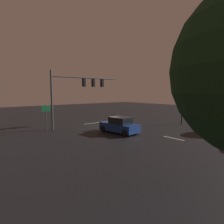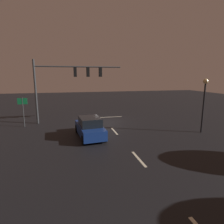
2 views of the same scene
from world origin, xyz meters
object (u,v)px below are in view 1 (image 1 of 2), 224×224
at_px(route_sign, 46,113).
at_px(car_approaching, 119,125).
at_px(traffic_signal_assembly, 79,88).
at_px(street_lamp_left_kerb, 182,99).

bearing_deg(route_sign, car_approaching, 142.11).
distance_m(car_approaching, route_sign, 7.70).
height_order(traffic_signal_assembly, street_lamp_left_kerb, traffic_signal_assembly).
relative_size(car_approaching, street_lamp_left_kerb, 0.94).
bearing_deg(street_lamp_left_kerb, route_sign, -19.89).
bearing_deg(traffic_signal_assembly, street_lamp_left_kerb, 148.70).
height_order(traffic_signal_assembly, car_approaching, traffic_signal_assembly).
bearing_deg(car_approaching, traffic_signal_assembly, -75.67).
bearing_deg(car_approaching, route_sign, -37.89).
relative_size(street_lamp_left_kerb, route_sign, 1.63).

